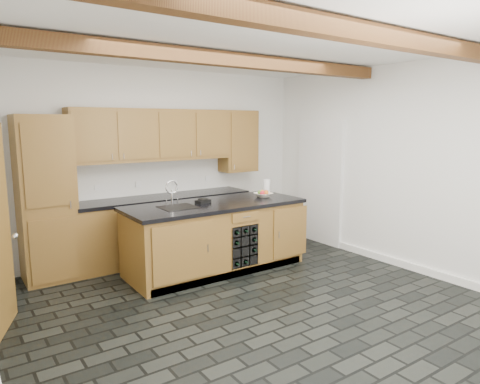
# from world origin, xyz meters

# --- Properties ---
(ground) EXTENTS (5.00, 5.00, 0.00)m
(ground) POSITION_xyz_m (0.00, 0.00, 0.00)
(ground) COLOR black
(ground) RESTS_ON ground
(room_shell) EXTENTS (5.01, 5.00, 5.00)m
(room_shell) POSITION_xyz_m (-0.09, 0.53, 1.53)
(room_shell) COLOR white
(room_shell) RESTS_ON ground
(back_cabinetry) EXTENTS (3.65, 0.62, 2.20)m
(back_cabinetry) POSITION_xyz_m (-0.38, 2.24, 0.98)
(back_cabinetry) COLOR brown
(back_cabinetry) RESTS_ON ground
(island) EXTENTS (2.48, 0.96, 0.93)m
(island) POSITION_xyz_m (0.31, 1.28, 0.46)
(island) COLOR brown
(island) RESTS_ON ground
(faucet) EXTENTS (0.45, 0.40, 0.34)m
(faucet) POSITION_xyz_m (-0.25, 1.33, 0.96)
(faucet) COLOR black
(faucet) RESTS_ON island
(kitchen_scale) EXTENTS (0.23, 0.17, 0.06)m
(kitchen_scale) POSITION_xyz_m (0.15, 1.36, 0.96)
(kitchen_scale) COLOR black
(kitchen_scale) RESTS_ON island
(fruit_bowl) EXTENTS (0.26, 0.26, 0.06)m
(fruit_bowl) POSITION_xyz_m (1.12, 1.29, 0.96)
(fruit_bowl) COLOR silver
(fruit_bowl) RESTS_ON island
(fruit_cluster) EXTENTS (0.16, 0.17, 0.07)m
(fruit_cluster) POSITION_xyz_m (1.12, 1.29, 1.00)
(fruit_cluster) COLOR #C5421A
(fruit_cluster) RESTS_ON fruit_bowl
(paper_towel) EXTENTS (0.11, 0.11, 0.23)m
(paper_towel) POSITION_xyz_m (1.31, 1.46, 1.04)
(paper_towel) COLOR white
(paper_towel) RESTS_ON island
(mug) EXTENTS (0.11, 0.11, 0.09)m
(mug) POSITION_xyz_m (-1.30, 2.16, 0.98)
(mug) COLOR white
(mug) RESTS_ON back_cabinetry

